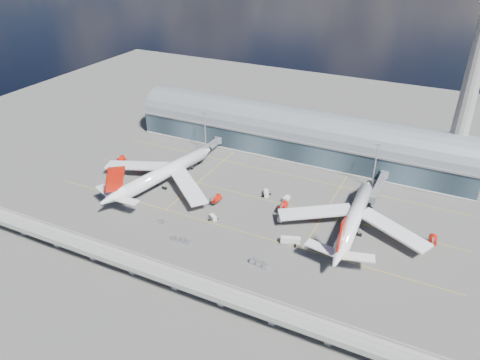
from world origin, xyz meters
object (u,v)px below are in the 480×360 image
at_px(service_truck_3, 282,218).
at_px(cargo_train_1, 181,240).
at_px(airliner_left, 161,174).
at_px(floodlight_mast_left, 205,131).
at_px(cargo_train_0, 163,222).
at_px(airliner_right, 354,220).
at_px(control_tower, 470,87).
at_px(service_truck_2, 290,240).
at_px(service_truck_1, 213,218).
at_px(cargo_train_2, 259,263).
at_px(service_truck_0, 131,189).
at_px(floodlight_mast_right, 375,165).
at_px(service_truck_5, 266,194).
at_px(service_truck_4, 286,199).

xyz_separation_m(service_truck_3, cargo_train_1, (-33.34, -35.22, -0.63)).
bearing_deg(airliner_left, cargo_train_1, -35.37).
bearing_deg(floodlight_mast_left, cargo_train_0, -74.87).
bearing_deg(airliner_right, airliner_left, 179.57).
bearing_deg(cargo_train_1, control_tower, -38.92).
bearing_deg(control_tower, service_truck_2, -121.42).
height_order(floodlight_mast_left, service_truck_1, floodlight_mast_left).
relative_size(airliner_right, service_truck_3, 12.33).
xyz_separation_m(airliner_left, cargo_train_2, (72.99, -37.32, -5.85)).
bearing_deg(floodlight_mast_left, cargo_train_2, -48.83).
bearing_deg(service_truck_2, floodlight_mast_left, 32.36).
bearing_deg(service_truck_1, control_tower, -12.14).
bearing_deg(cargo_train_2, service_truck_0, 65.18).
bearing_deg(service_truck_3, floodlight_mast_right, 58.73).
bearing_deg(airliner_left, service_truck_3, 9.11).
height_order(airliner_left, service_truck_5, airliner_left).
bearing_deg(floodlight_mast_right, cargo_train_1, -127.56).
relative_size(service_truck_4, cargo_train_0, 0.99).
height_order(service_truck_1, service_truck_4, service_truck_1).
bearing_deg(service_truck_5, cargo_train_1, -136.28).
relative_size(control_tower, service_truck_2, 11.64).
bearing_deg(service_truck_2, airliner_right, -64.34).
distance_m(service_truck_4, cargo_train_0, 62.25).
relative_size(service_truck_0, cargo_train_2, 0.74).
bearing_deg(service_truck_2, cargo_train_2, 143.91).
xyz_separation_m(control_tower, service_truck_1, (-94.95, -90.73, -50.35)).
xyz_separation_m(service_truck_4, service_truck_5, (-11.05, 0.21, 0.11)).
xyz_separation_m(floodlight_mast_right, service_truck_3, (-31.06, -48.52, -12.16)).
xyz_separation_m(service_truck_3, service_truck_5, (-15.41, 17.10, -0.09)).
bearing_deg(floodlight_mast_left, control_tower, 11.72).
xyz_separation_m(control_tower, service_truck_0, (-145.70, -86.26, -50.31)).
xyz_separation_m(airliner_right, cargo_train_0, (-80.28, -33.07, -5.30)).
relative_size(airliner_left, cargo_train_1, 8.07).
bearing_deg(cargo_train_0, service_truck_2, -85.54).
bearing_deg(cargo_train_0, airliner_right, -74.54).
distance_m(control_tower, service_truck_2, 118.51).
distance_m(service_truck_0, service_truck_1, 50.95).
height_order(control_tower, service_truck_4, control_tower).
distance_m(airliner_right, service_truck_1, 64.13).
bearing_deg(service_truck_3, airliner_left, 179.26).
bearing_deg(service_truck_0, airliner_left, 25.26).
height_order(control_tower, airliner_left, control_tower).
relative_size(airliner_left, service_truck_1, 16.42).
height_order(airliner_right, cargo_train_0, airliner_right).
relative_size(airliner_left, service_truck_2, 8.85).
distance_m(airliner_right, cargo_train_2, 49.73).
relative_size(airliner_right, cargo_train_2, 8.43).
relative_size(service_truck_3, cargo_train_1, 0.62).
distance_m(floodlight_mast_left, service_truck_4, 72.96).
bearing_deg(cargo_train_1, airliner_right, -54.85).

